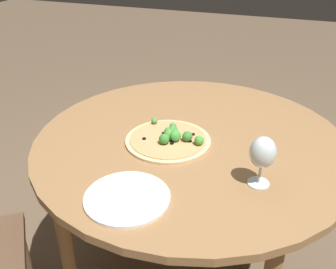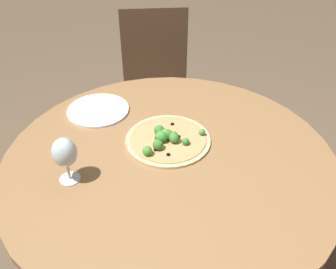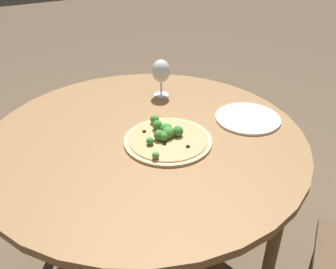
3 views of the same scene
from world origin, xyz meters
name	(u,v)px [view 3 (image 3 of 3)]	position (x,y,z in m)	size (l,w,h in m)	color
dining_table	(146,154)	(0.00, 0.00, 0.70)	(1.16, 1.16, 0.77)	olive
pizza	(167,138)	(0.06, -0.07, 0.79)	(0.31, 0.31, 0.06)	#DBBC89
wine_glass	(161,72)	(0.20, 0.28, 0.88)	(0.08, 0.08, 0.16)	silver
plate_near	(248,118)	(0.41, -0.07, 0.78)	(0.25, 0.25, 0.01)	white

